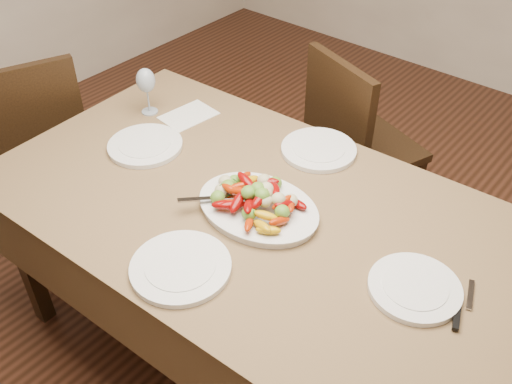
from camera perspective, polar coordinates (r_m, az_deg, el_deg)
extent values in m
cube|color=brown|center=(2.13, 0.00, -9.24)|extent=(1.89, 1.13, 0.76)
ellipsoid|color=white|center=(1.83, 0.21, -1.73)|extent=(0.42, 0.32, 0.02)
cylinder|color=white|center=(2.16, -11.02, 4.57)|extent=(0.28, 0.28, 0.02)
cylinder|color=white|center=(1.66, 15.57, -9.24)|extent=(0.26, 0.26, 0.02)
cylinder|color=white|center=(2.11, 6.29, 4.22)|extent=(0.28, 0.28, 0.02)
cylinder|color=white|center=(1.67, -7.54, -7.49)|extent=(0.29, 0.29, 0.02)
cube|color=silver|center=(2.33, -6.76, 7.60)|extent=(0.18, 0.23, 0.00)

